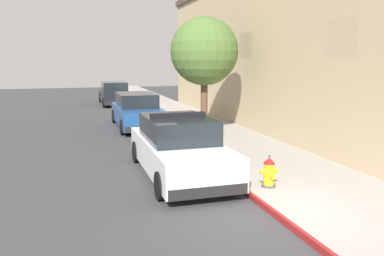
% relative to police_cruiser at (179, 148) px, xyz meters
% --- Properties ---
extents(ground_plane, '(29.09, 60.00, 0.20)m').
position_rel_police_cruiser_xyz_m(ground_plane, '(-3.18, 6.59, -0.84)').
color(ground_plane, '#353538').
extents(sidewalk_pavement, '(3.45, 60.00, 0.14)m').
position_rel_police_cruiser_xyz_m(sidewalk_pavement, '(2.82, 6.59, -0.68)').
color(sidewalk_pavement, gray).
rests_on(sidewalk_pavement, ground).
extents(curb_painted_edge, '(0.08, 60.00, 0.14)m').
position_rel_police_cruiser_xyz_m(curb_painted_edge, '(1.06, 6.59, -0.68)').
color(curb_painted_edge, maroon).
rests_on(curb_painted_edge, ground).
extents(storefront_building, '(5.34, 22.83, 7.02)m').
position_rel_police_cruiser_xyz_m(storefront_building, '(7.09, 5.88, 2.77)').
color(storefront_building, tan).
rests_on(storefront_building, ground).
extents(police_cruiser, '(1.94, 4.84, 1.68)m').
position_rel_police_cruiser_xyz_m(police_cruiser, '(0.00, 0.00, 0.00)').
color(police_cruiser, white).
rests_on(police_cruiser, ground).
extents(parked_car_silver_ahead, '(1.94, 4.84, 1.56)m').
position_rel_police_cruiser_xyz_m(parked_car_silver_ahead, '(0.15, 7.98, -0.00)').
color(parked_car_silver_ahead, navy).
rests_on(parked_car_silver_ahead, ground).
extents(parked_car_dark_far, '(1.94, 4.84, 1.56)m').
position_rel_police_cruiser_xyz_m(parked_car_dark_far, '(0.17, 18.09, -0.00)').
color(parked_car_dark_far, black).
rests_on(parked_car_dark_far, ground).
extents(fire_hydrant, '(0.44, 0.40, 0.76)m').
position_rel_police_cruiser_xyz_m(fire_hydrant, '(1.63, -2.00, -0.26)').
color(fire_hydrant, '#4C4C51').
rests_on(fire_hydrant, sidewalk_pavement).
extents(street_tree, '(2.71, 2.71, 4.62)m').
position_rel_police_cruiser_xyz_m(street_tree, '(2.45, 5.19, 2.64)').
color(street_tree, brown).
rests_on(street_tree, sidewalk_pavement).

